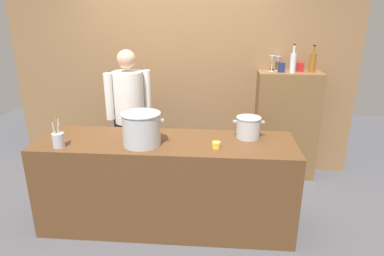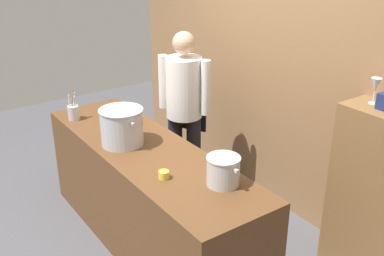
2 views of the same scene
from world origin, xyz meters
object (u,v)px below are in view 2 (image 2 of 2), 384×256
object	(u,v)px
chef	(184,104)
wine_glass_tall	(376,86)
stockpot_small	(223,171)
stockpot_large	(122,127)
butter_jar	(164,175)
utensil_crock	(74,112)
spice_tin_navy	(384,101)

from	to	relation	value
chef	wine_glass_tall	bearing A→B (deg)	166.72
stockpot_small	chef	bearing A→B (deg)	156.26
stockpot_large	wine_glass_tall	world-z (taller)	wine_glass_tall
stockpot_large	butter_jar	size ratio (longest dim) A/B	5.44
stockpot_large	utensil_crock	size ratio (longest dim) A/B	1.48
wine_glass_tall	stockpot_small	bearing A→B (deg)	-107.56
chef	spice_tin_navy	size ratio (longest dim) A/B	14.68
chef	utensil_crock	size ratio (longest dim) A/B	5.97
chef	spice_tin_navy	xyz separation A→B (m)	(1.75, 0.46, 0.45)
utensil_crock	spice_tin_navy	distance (m)	2.61
stockpot_small	wine_glass_tall	xyz separation A→B (m)	(0.34, 1.08, 0.49)
stockpot_small	spice_tin_navy	xyz separation A→B (m)	(0.45, 1.03, 0.41)
chef	utensil_crock	bearing A→B (deg)	37.32
chef	wine_glass_tall	xyz separation A→B (m)	(1.65, 0.50, 0.53)
stockpot_large	stockpot_small	xyz separation A→B (m)	(0.97, 0.26, -0.05)
stockpot_small	wine_glass_tall	size ratio (longest dim) A/B	1.57
chef	wine_glass_tall	distance (m)	1.80
stockpot_small	utensil_crock	size ratio (longest dim) A/B	1.07
chef	spice_tin_navy	world-z (taller)	chef
stockpot_large	wine_glass_tall	bearing A→B (deg)	45.43
utensil_crock	butter_jar	xyz separation A→B (m)	(1.40, 0.09, -0.04)
butter_jar	spice_tin_navy	distance (m)	1.59
stockpot_large	stockpot_small	world-z (taller)	stockpot_large
butter_jar	spice_tin_navy	size ratio (longest dim) A/B	0.67
stockpot_small	butter_jar	world-z (taller)	stockpot_small
chef	stockpot_large	xyz separation A→B (m)	(0.33, -0.83, 0.08)
utensil_crock	stockpot_large	bearing A→B (deg)	9.38
stockpot_large	spice_tin_navy	distance (m)	1.95
stockpot_small	butter_jar	xyz separation A→B (m)	(-0.30, -0.29, -0.07)
butter_jar	stockpot_large	bearing A→B (deg)	177.52
butter_jar	spice_tin_navy	world-z (taller)	spice_tin_navy
utensil_crock	chef	bearing A→B (deg)	67.53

